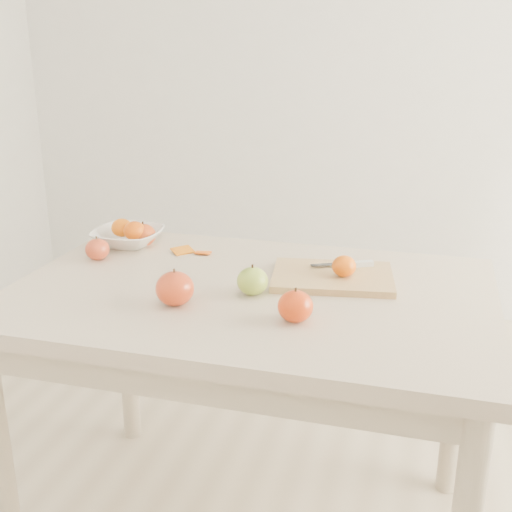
# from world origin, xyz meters

# --- Properties ---
(table) EXTENTS (1.20, 0.80, 0.75)m
(table) POSITION_xyz_m (0.00, 0.00, 0.65)
(table) COLOR beige
(table) RESTS_ON ground
(cutting_board) EXTENTS (0.34, 0.27, 0.02)m
(cutting_board) POSITION_xyz_m (0.19, 0.11, 0.76)
(cutting_board) COLOR tan
(cutting_board) RESTS_ON table
(board_tangerine) EXTENTS (0.06, 0.06, 0.05)m
(board_tangerine) POSITION_xyz_m (0.22, 0.10, 0.80)
(board_tangerine) COLOR #DD6107
(board_tangerine) RESTS_ON cutting_board
(fruit_bowl) EXTENTS (0.21, 0.21, 0.05)m
(fruit_bowl) POSITION_xyz_m (-0.46, 0.25, 0.78)
(fruit_bowl) COLOR white
(fruit_bowl) RESTS_ON table
(bowl_tangerine_near) EXTENTS (0.06, 0.06, 0.06)m
(bowl_tangerine_near) POSITION_xyz_m (-0.48, 0.26, 0.80)
(bowl_tangerine_near) COLOR #E36008
(bowl_tangerine_near) RESTS_ON fruit_bowl
(bowl_tangerine_far) EXTENTS (0.07, 0.07, 0.06)m
(bowl_tangerine_far) POSITION_xyz_m (-0.43, 0.23, 0.80)
(bowl_tangerine_far) COLOR orange
(bowl_tangerine_far) RESTS_ON fruit_bowl
(orange_peel_a) EXTENTS (0.07, 0.07, 0.01)m
(orange_peel_a) POSITION_xyz_m (-0.27, 0.22, 0.75)
(orange_peel_a) COLOR #CD670E
(orange_peel_a) RESTS_ON table
(orange_peel_b) EXTENTS (0.05, 0.04, 0.01)m
(orange_peel_b) POSITION_xyz_m (-0.21, 0.23, 0.75)
(orange_peel_b) COLOR #EA5C10
(orange_peel_b) RESTS_ON table
(paring_knife) EXTENTS (0.16, 0.08, 0.01)m
(paring_knife) POSITION_xyz_m (0.24, 0.18, 0.78)
(paring_knife) COLOR silver
(paring_knife) RESTS_ON cutting_board
(apple_green) EXTENTS (0.08, 0.08, 0.07)m
(apple_green) POSITION_xyz_m (0.02, -0.04, 0.78)
(apple_green) COLOR #669F25
(apple_green) RESTS_ON table
(apple_red_b) EXTENTS (0.07, 0.07, 0.06)m
(apple_red_b) POSITION_xyz_m (-0.48, 0.10, 0.78)
(apple_red_b) COLOR maroon
(apple_red_b) RESTS_ON table
(apple_red_c) EXTENTS (0.09, 0.09, 0.08)m
(apple_red_c) POSITION_xyz_m (-0.14, -0.15, 0.79)
(apple_red_c) COLOR maroon
(apple_red_c) RESTS_ON table
(apple_red_a) EXTENTS (0.08, 0.08, 0.07)m
(apple_red_a) POSITION_xyz_m (-0.41, 0.25, 0.78)
(apple_red_a) COLOR #9F1A0D
(apple_red_a) RESTS_ON table
(apple_red_e) EXTENTS (0.08, 0.08, 0.07)m
(apple_red_e) POSITION_xyz_m (0.15, -0.16, 0.79)
(apple_red_e) COLOR #9F1A06
(apple_red_e) RESTS_ON table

